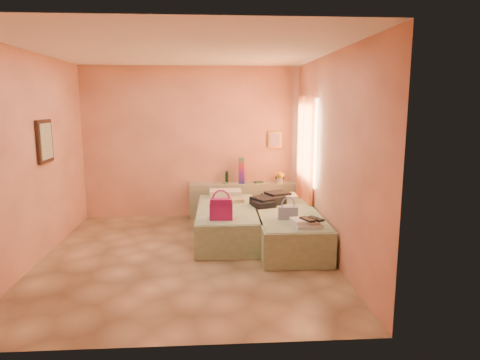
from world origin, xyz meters
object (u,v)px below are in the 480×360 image
Objects in this scene: flower_vase at (280,177)px; blue_handbag at (288,213)px; headboard_ledge at (245,200)px; water_bottle at (227,177)px; magenta_handbag at (221,209)px; bed_right at (288,229)px; bed_left at (227,223)px; green_book at (259,182)px; towel_stack at (306,223)px.

flower_vase is 1.95m from blue_handbag.
flower_vase is at bearing -6.87° from headboard_ledge.
water_bottle reaches higher than blue_handbag.
magenta_handbag is 1.16× the size of blue_handbag.
blue_handbag reaches higher than bed_right.
flower_vase is 0.81× the size of magenta_handbag.
blue_handbag is (0.46, -2.01, 0.26)m from headboard_ledge.
bed_right is 7.68× the size of flower_vase.
water_bottle reaches higher than headboard_ledge.
headboard_ledge is 9.27× the size of water_bottle.
headboard_ledge is 1.02× the size of bed_left.
magenta_handbag is (-1.14, -1.88, -0.13)m from flower_vase.
headboard_ledge is at bearing 108.01° from bed_right.
water_bottle reaches higher than magenta_handbag.
magenta_handbag is at bearing -130.92° from green_book.
headboard_ledge is 12.66× the size of green_book.
headboard_ledge is 1.02× the size of bed_right.
green_book reaches higher than bed_right.
headboard_ledge is 5.86× the size of towel_stack.
bed_left is at bearing -136.54° from green_book.
water_bottle is at bearing 174.15° from flower_vase.
blue_handbag is (-0.06, -0.31, 0.34)m from bed_right.
headboard_ledge is 0.80m from flower_vase.
magenta_handbag is 0.92× the size of towel_stack.
bed_left is 1.16m from blue_handbag.
headboard_ledge is 1.78m from bed_right.
bed_left is at bearing 132.18° from towel_stack.
flower_vase reaches higher than towel_stack.
bed_left is at bearing -91.91° from water_bottle.
towel_stack reaches higher than bed_right.
flower_vase reaches higher than blue_handbag.
green_book is at bearing 101.26° from blue_handbag.
headboard_ledge reaches higher than bed_right.
bed_left is at bearing -130.59° from flower_vase.
water_bottle is 2.62m from towel_stack.
flower_vase is 2.34m from towel_stack.
towel_stack is at bearing -101.06° from green_book.
magenta_handbag is (-0.11, -0.68, 0.40)m from bed_left.
flower_vase is at bearing 86.33° from bed_right.
blue_handbag is (0.95, -0.05, -0.06)m from magenta_handbag.
green_book is 2.10m from magenta_handbag.
headboard_ledge is at bearing 173.13° from flower_vase.
magenta_handbag is at bearing -94.43° from water_bottle.
blue_handbag is at bearing -100.18° from bed_right.
magenta_handbag is 1.22m from towel_stack.
bed_left is at bearing -106.34° from headboard_ledge.
bed_left is 9.04× the size of water_bottle.
green_book is at bearing 99.02° from towel_stack.
green_book is at bearing 64.39° from bed_left.
bed_right is 6.18× the size of magenta_handbag.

